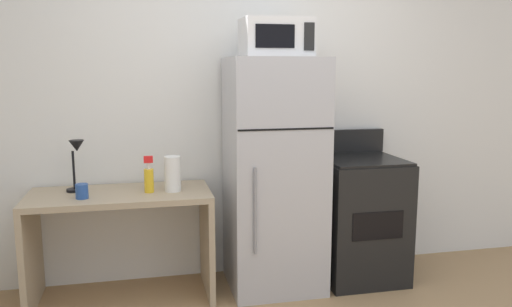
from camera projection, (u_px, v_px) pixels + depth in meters
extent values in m
cube|color=white|center=(245.00, 105.00, 3.88)|extent=(5.00, 0.10, 2.60)
cube|color=tan|center=(120.00, 195.00, 3.43)|extent=(1.21, 0.57, 0.04)
cube|color=tan|center=(31.00, 255.00, 3.36)|extent=(0.04, 0.57, 0.71)
cube|color=tan|center=(207.00, 242.00, 3.61)|extent=(0.04, 0.57, 0.71)
cylinder|color=black|center=(75.00, 190.00, 3.45)|extent=(0.11, 0.11, 0.02)
cylinder|color=black|center=(74.00, 170.00, 3.43)|extent=(0.02, 0.02, 0.26)
cone|color=black|center=(77.00, 146.00, 3.39)|extent=(0.10, 0.10, 0.08)
cylinder|color=yellow|center=(149.00, 181.00, 3.42)|extent=(0.06, 0.06, 0.16)
cylinder|color=white|center=(148.00, 166.00, 3.40)|extent=(0.02, 0.02, 0.04)
cube|color=red|center=(148.00, 159.00, 3.38)|extent=(0.06, 0.03, 0.04)
cylinder|color=#264C99|center=(82.00, 191.00, 3.26)|extent=(0.08, 0.08, 0.09)
cylinder|color=white|center=(173.00, 174.00, 3.45)|extent=(0.11, 0.11, 0.24)
cube|color=#B7B7BC|center=(274.00, 175.00, 3.62)|extent=(0.65, 0.61, 1.65)
cube|color=black|center=(287.00, 129.00, 3.27)|extent=(0.64, 0.00, 0.01)
cylinder|color=gray|center=(255.00, 211.00, 3.30)|extent=(0.02, 0.02, 0.58)
cube|color=silver|center=(276.00, 38.00, 3.45)|extent=(0.46, 0.34, 0.26)
cube|color=black|center=(275.00, 36.00, 3.27)|extent=(0.26, 0.01, 0.15)
cube|color=black|center=(309.00, 37.00, 3.32)|extent=(0.07, 0.01, 0.18)
cube|color=black|center=(360.00, 220.00, 3.83)|extent=(0.59, 0.60, 0.90)
cube|color=black|center=(362.00, 160.00, 3.76)|extent=(0.57, 0.58, 0.02)
cube|color=black|center=(347.00, 141.00, 4.01)|extent=(0.59, 0.04, 0.18)
cube|color=black|center=(378.00, 226.00, 3.53)|extent=(0.38, 0.01, 0.20)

